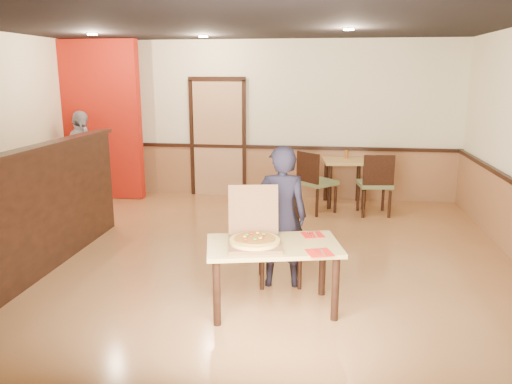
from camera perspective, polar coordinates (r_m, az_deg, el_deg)
floor at (r=5.99m, az=-3.65°, el=-8.35°), size 7.00×7.00×0.00m
ceiling at (r=5.60m, az=-4.10°, el=19.33°), size 7.00×7.00×0.00m
wall_back at (r=9.06m, az=0.67°, el=8.24°), size 7.00×0.00×7.00m
wainscot_back at (r=9.16m, az=0.63°, el=2.29°), size 7.00×0.04×0.90m
chair_rail_back at (r=9.07m, az=0.62°, el=5.18°), size 7.00×0.06×0.06m
back_door at (r=9.19m, az=-4.35°, el=6.08°), size 0.90×0.06×2.10m
booth_partition at (r=6.29m, az=-22.28°, el=-1.24°), size 0.20×3.10×1.44m
red_accent_panel at (r=9.40m, az=-17.73°, el=7.80°), size 1.60×0.20×2.78m
spot_a at (r=8.04m, az=-18.22°, el=16.78°), size 0.14×0.14×0.02m
spot_b at (r=8.20m, az=-6.05°, el=17.27°), size 0.14×0.14×0.02m
spot_c at (r=6.98m, az=10.55°, el=17.81°), size 0.14×0.14×0.02m
main_table at (r=4.74m, az=1.98°, el=-7.13°), size 1.36×0.97×0.66m
diner_chair at (r=5.43m, az=2.70°, el=-4.78°), size 0.55×0.55×0.96m
side_chair_left at (r=8.07m, az=6.69°, el=1.41°), size 0.71×0.71×1.01m
side_chair_right at (r=8.09m, az=13.52°, el=1.13°), size 0.56×0.56×1.01m
side_table at (r=8.66m, az=10.13°, el=2.48°), size 0.81×0.81×0.79m
diner at (r=5.22m, az=2.90°, el=-2.89°), size 0.60×0.43×1.51m
passerby at (r=9.11m, az=-19.26°, el=3.72°), size 0.54×0.99×1.60m
pizza_box at (r=4.67m, az=-0.18°, el=-5.23°), size 0.58×0.65×0.51m
pizza at (r=4.62m, az=-0.16°, el=-5.60°), size 0.60×0.60×0.03m
napkin_near at (r=4.51m, az=7.26°, el=-6.88°), size 0.28×0.28×0.01m
napkin_far at (r=4.98m, az=6.51°, el=-4.88°), size 0.25×0.25×0.01m
condiment at (r=8.76m, az=10.30°, el=4.26°), size 0.06×0.06×0.14m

